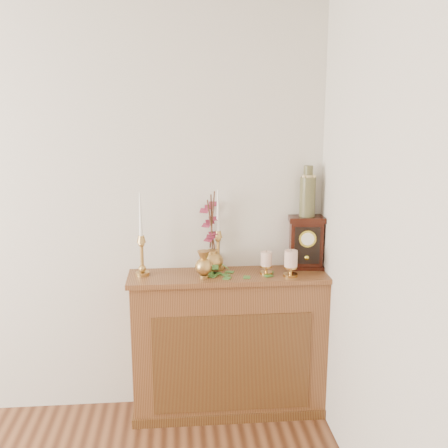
{
  "coord_description": "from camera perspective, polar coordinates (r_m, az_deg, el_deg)",
  "views": [
    {
      "loc": [
        1.09,
        -0.96,
        1.93
      ],
      "look_at": [
        1.36,
        2.05,
        1.26
      ],
      "focal_mm": 42.0,
      "sensor_mm": 36.0,
      "label": 1
    }
  ],
  "objects": [
    {
      "name": "ginger_jar",
      "position": [
        3.25,
        -1.47,
        -1.1
      ],
      "size": [
        0.21,
        0.22,
        0.51
      ],
      "rotation": [
        0.0,
        0.0,
        -0.26
      ],
      "color": "tan",
      "rests_on": "console_shelf"
    },
    {
      "name": "ivy_garland",
      "position": [
        3.21,
        2.04,
        -5.3
      ],
      "size": [
        0.45,
        0.17,
        0.08
      ],
      "rotation": [
        0.0,
        0.0,
        -0.17
      ],
      "color": "#3A6E2A",
      "rests_on": "console_shelf"
    },
    {
      "name": "mantel_clock",
      "position": [
        3.35,
        8.9,
        -2.01
      ],
      "size": [
        0.24,
        0.18,
        0.33
      ],
      "rotation": [
        0.0,
        0.0,
        -0.11
      ],
      "color": "black",
      "rests_on": "console_shelf"
    },
    {
      "name": "candlestick_left",
      "position": [
        3.19,
        -8.96,
        -2.69
      ],
      "size": [
        0.08,
        0.08,
        0.51
      ],
      "rotation": [
        0.0,
        0.0,
        0.1
      ],
      "color": "tan",
      "rests_on": "console_shelf"
    },
    {
      "name": "console_shelf",
      "position": [
        3.41,
        0.57,
        -13.33
      ],
      "size": [
        1.24,
        0.34,
        0.93
      ],
      "color": "brown",
      "rests_on": "ground"
    },
    {
      "name": "pillar_candle_left",
      "position": [
        3.22,
        4.63,
        -4.11
      ],
      "size": [
        0.08,
        0.08,
        0.15
      ],
      "rotation": [
        0.0,
        0.0,
        0.08
      ],
      "color": "#BD8E42",
      "rests_on": "console_shelf"
    },
    {
      "name": "bud_vase",
      "position": [
        3.13,
        -2.23,
        -4.45
      ],
      "size": [
        0.1,
        0.1,
        0.17
      ],
      "rotation": [
        0.0,
        0.0,
        0.17
      ],
      "color": "tan",
      "rests_on": "console_shelf"
    },
    {
      "name": "pillar_candle_right",
      "position": [
        3.19,
        7.29,
        -4.12
      ],
      "size": [
        0.09,
        0.09,
        0.17
      ],
      "rotation": [
        0.0,
        0.0,
        -0.4
      ],
      "color": "#BD8E42",
      "rests_on": "console_shelf"
    },
    {
      "name": "candlestick_center",
      "position": [
        3.27,
        -0.66,
        -2.16
      ],
      "size": [
        0.08,
        0.08,
        0.51
      ],
      "rotation": [
        0.0,
        0.0,
        0.23
      ],
      "color": "tan",
      "rests_on": "console_shelf"
    },
    {
      "name": "ceramic_vase",
      "position": [
        3.29,
        9.08,
        3.28
      ],
      "size": [
        0.1,
        0.1,
        0.32
      ],
      "rotation": [
        0.0,
        0.0,
        -0.11
      ],
      "color": "#1A3528",
      "rests_on": "mantel_clock"
    }
  ]
}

